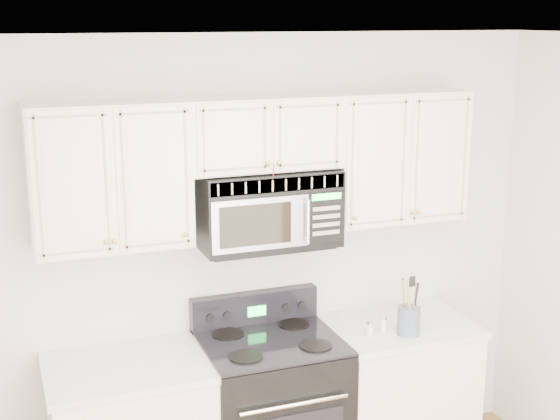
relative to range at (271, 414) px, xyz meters
name	(u,v)px	position (x,y,z in m)	size (l,w,h in m)	color
room	(401,393)	(0.01, -1.43, 0.82)	(3.51, 3.51, 2.61)	brown
base_cabinet_right	(395,398)	(0.81, 0.01, -0.06)	(0.86, 0.65, 0.92)	white
range	(271,414)	(0.00, 0.00, 0.00)	(0.76, 0.69, 1.12)	black
upper_cabinets	(262,158)	(0.01, 0.16, 1.45)	(2.44, 0.37, 0.75)	white
microwave	(267,208)	(0.03, 0.12, 1.18)	(0.76, 0.43, 0.42)	black
utensil_crock	(409,319)	(0.78, -0.16, 0.52)	(0.13, 0.13, 0.35)	#4D596E
shaker_salt	(370,329)	(0.56, -0.11, 0.48)	(0.04, 0.04, 0.09)	silver
shaker_pepper	(383,324)	(0.66, -0.08, 0.48)	(0.04, 0.04, 0.09)	silver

